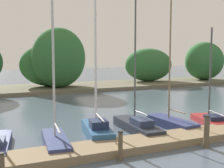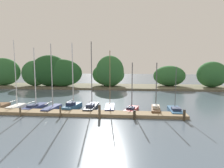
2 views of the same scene
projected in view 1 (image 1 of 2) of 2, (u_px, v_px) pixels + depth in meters
The scene contains 10 objects.
dock_pier at pixel (145, 143), 13.47m from camera, with size 23.39×1.80×0.35m.
far_shore at pixel (9, 65), 31.04m from camera, with size 52.90×8.00×7.14m.
sailboat_3 at pixel (55, 138), 13.38m from camera, with size 1.37×3.78×7.98m.
sailboat_4 at pixel (97, 127), 14.99m from camera, with size 1.70×3.76×8.14m.
sailboat_5 at pixel (136, 124), 16.03m from camera, with size 1.27×4.49×8.28m.
sailboat_6 at pixel (170, 121), 17.04m from camera, with size 1.27×3.81×7.19m.
sailboat_7 at pixel (210, 119), 17.75m from camera, with size 1.89×3.41×5.76m.
mooring_piling_1 at pixel (2, 167), 9.78m from camera, with size 0.21×0.21×0.99m.
mooring_piling_2 at pixel (120, 146), 11.67m from camera, with size 0.21×0.21×1.20m.
mooring_piling_3 at pixel (207, 132), 13.25m from camera, with size 0.29×0.29×1.47m.
Camera 1 is at (-6.77, 2.52, 4.29)m, focal length 47.24 mm.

